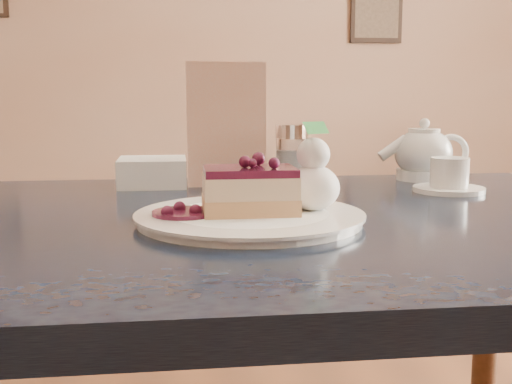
{
  "coord_description": "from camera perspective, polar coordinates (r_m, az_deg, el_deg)",
  "views": [
    {
      "loc": [
        0.12,
        -0.55,
        0.9
      ],
      "look_at": [
        0.2,
        0.18,
        0.78
      ],
      "focal_mm": 45.0,
      "sensor_mm": 36.0,
      "label": 1
    }
  ],
  "objects": [
    {
      "name": "dessert_plate",
      "position": [
        0.81,
        -0.57,
        -2.32
      ],
      "size": [
        0.28,
        0.28,
        0.01
      ],
      "primitive_type": "cylinder",
      "color": "white",
      "rests_on": "main_table"
    },
    {
      "name": "napkin_stack",
      "position": [
        1.15,
        -9.19,
        1.77
      ],
      "size": [
        0.12,
        0.12,
        0.05
      ],
      "primitive_type": "cube",
      "rotation": [
        0.0,
        0.0,
        0.01
      ],
      "color": "white",
      "rests_on": "main_table"
    },
    {
      "name": "menu_card",
      "position": [
        1.13,
        -2.67,
        6.0
      ],
      "size": [
        0.14,
        0.03,
        0.22
      ],
      "primitive_type": "cube",
      "rotation": [
        0.0,
        0.0,
        0.01
      ],
      "color": "beige",
      "rests_on": "main_table"
    },
    {
      "name": "sugar_shaker",
      "position": [
        1.14,
        3.16,
        3.4
      ],
      "size": [
        0.06,
        0.06,
        0.11
      ],
      "color": "white",
      "rests_on": "main_table"
    },
    {
      "name": "whipped_cream",
      "position": [
        0.83,
        5.07,
        0.39
      ],
      "size": [
        0.07,
        0.07,
        0.06
      ],
      "color": "white",
      "rests_on": "dessert_plate"
    },
    {
      "name": "main_table",
      "position": [
        0.88,
        -0.93,
        -7.02
      ],
      "size": [
        1.18,
        0.8,
        0.73
      ],
      "rotation": [
        0.0,
        0.0,
        0.01
      ],
      "color": "#142031",
      "rests_on": "ground"
    },
    {
      "name": "cheesecake_slice",
      "position": [
        0.81,
        -0.57,
        0.12
      ],
      "size": [
        0.12,
        0.08,
        0.06
      ],
      "rotation": [
        0.0,
        0.0,
        0.01
      ],
      "color": "tan",
      "rests_on": "dessert_plate"
    },
    {
      "name": "berry_sauce",
      "position": [
        0.8,
        -6.46,
        -1.88
      ],
      "size": [
        0.08,
        0.08,
        0.01
      ],
      "primitive_type": "cylinder",
      "color": "#340D1E",
      "rests_on": "dessert_plate"
    },
    {
      "name": "tea_set",
      "position": [
        1.22,
        15.01,
        2.83
      ],
      "size": [
        0.16,
        0.26,
        0.1
      ],
      "color": "white",
      "rests_on": "main_table"
    }
  ]
}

